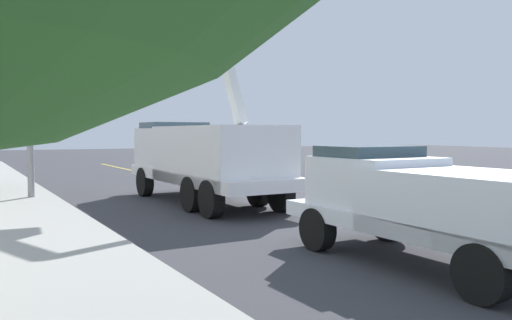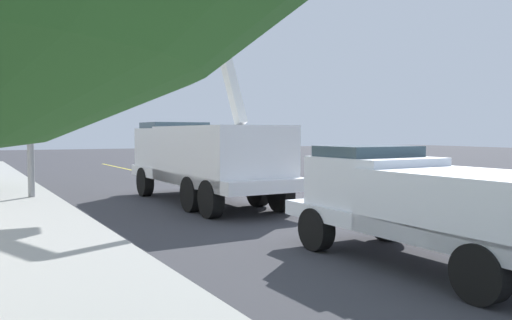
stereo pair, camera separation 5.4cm
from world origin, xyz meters
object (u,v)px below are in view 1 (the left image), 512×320
object	(u,v)px
traffic_cone_mid_rear	(287,193)
traffic_cone_mid_front	(426,221)
service_pickup_truck	(427,202)
traffic_cone_trailing	(195,178)
passing_minivan	(229,159)
utility_bucket_truck	(203,154)
traffic_signal_mast	(38,29)

from	to	relation	value
traffic_cone_mid_rear	traffic_cone_mid_front	bearing A→B (deg)	-175.11
service_pickup_truck	traffic_cone_trailing	xyz separation A→B (m)	(13.85, -0.53, -0.73)
passing_minivan	traffic_cone_mid_rear	size ratio (longest dim) A/B	5.79
utility_bucket_truck	service_pickup_truck	bearing A→B (deg)	-175.44
utility_bucket_truck	traffic_cone_mid_front	distance (m)	8.04
passing_minivan	traffic_cone_trailing	xyz separation A→B (m)	(-3.35, 2.96, -0.58)
traffic_cone_mid_front	traffic_signal_mast	bearing A→B (deg)	41.90
utility_bucket_truck	passing_minivan	xyz separation A→B (m)	(7.86, -4.24, -0.63)
traffic_cone_mid_front	traffic_cone_trailing	xyz separation A→B (m)	(12.05, 1.20, 0.02)
traffic_cone_mid_rear	traffic_signal_mast	distance (m)	8.96
utility_bucket_truck	traffic_cone_trailing	bearing A→B (deg)	-15.84
utility_bucket_truck	traffic_cone_mid_front	bearing A→B (deg)	-161.81
service_pickup_truck	traffic_cone_mid_front	distance (m)	2.61
passing_minivan	traffic_cone_mid_front	xyz separation A→B (m)	(-15.40, 1.76, -0.60)
traffic_signal_mast	traffic_cone_mid_rear	bearing A→B (deg)	-111.90
passing_minivan	traffic_cone_mid_front	size ratio (longest dim) A/B	6.57
traffic_cone_mid_front	traffic_cone_mid_rear	xyz separation A→B (m)	(5.45, 0.47, 0.05)
service_pickup_truck	passing_minivan	world-z (taller)	service_pickup_truck
traffic_cone_mid_rear	service_pickup_truck	bearing A→B (deg)	170.10
traffic_cone_mid_rear	traffic_signal_mast	xyz separation A→B (m)	(2.78, 6.92, 4.97)
passing_minivan	traffic_cone_trailing	distance (m)	4.51
traffic_signal_mast	utility_bucket_truck	bearing A→B (deg)	-98.03
utility_bucket_truck	traffic_cone_mid_rear	size ratio (longest dim) A/B	9.82
utility_bucket_truck	service_pickup_truck	distance (m)	9.39
service_pickup_truck	traffic_cone_trailing	distance (m)	13.88
utility_bucket_truck	passing_minivan	size ratio (longest dim) A/B	1.70
utility_bucket_truck	traffic_cone_mid_front	world-z (taller)	utility_bucket_truck
service_pickup_truck	passing_minivan	distance (m)	17.56
passing_minivan	traffic_signal_mast	bearing A→B (deg)	128.07
traffic_cone_mid_rear	traffic_signal_mast	size ratio (longest dim) A/B	0.11
utility_bucket_truck	traffic_cone_mid_rear	bearing A→B (deg)	-136.11
utility_bucket_truck	traffic_cone_mid_rear	world-z (taller)	utility_bucket_truck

